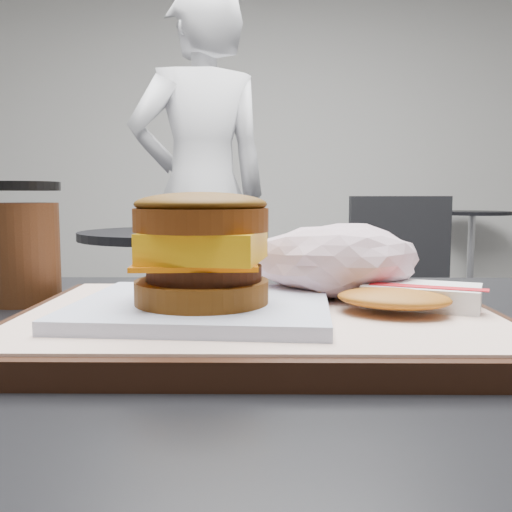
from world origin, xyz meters
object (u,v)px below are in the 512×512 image
object	(u,v)px
serving_tray	(259,322)
neighbor_table	(175,284)
patron	(202,193)
breakfast_sandwich	(203,263)
hash_brown	(410,297)
coffee_cup	(23,247)
neighbor_chair	(367,293)
crumpled_wrapper	(337,260)

from	to	relation	value
serving_tray	neighbor_table	xyz separation A→B (m)	(-0.32, 1.67, -0.23)
patron	serving_tray	bearing A→B (deg)	74.18
breakfast_sandwich	neighbor_table	world-z (taller)	breakfast_sandwich
hash_brown	neighbor_table	bearing A→B (deg)	104.87
breakfast_sandwich	neighbor_table	size ratio (longest dim) A/B	0.27
hash_brown	neighbor_table	xyz separation A→B (m)	(-0.44, 1.67, -0.25)
serving_tray	breakfast_sandwich	world-z (taller)	breakfast_sandwich
coffee_cup	patron	xyz separation A→B (m)	(-0.03, 2.00, 0.06)
serving_tray	hash_brown	xyz separation A→B (m)	(0.12, -0.00, 0.02)
neighbor_chair	patron	xyz separation A→B (m)	(-0.67, 0.41, 0.38)
hash_brown	patron	world-z (taller)	patron
patron	hash_brown	bearing A→B (deg)	77.29
breakfast_sandwich	neighbor_chair	world-z (taller)	breakfast_sandwich
serving_tray	crumpled_wrapper	bearing A→B (deg)	42.26
breakfast_sandwich	coffee_cup	world-z (taller)	coffee_cup
breakfast_sandwich	neighbor_chair	distance (m)	1.82
serving_tray	neighbor_chair	world-z (taller)	neighbor_chair
coffee_cup	neighbor_table	bearing A→B (deg)	93.10
crumpled_wrapper	coffee_cup	world-z (taller)	coffee_cup
breakfast_sandwich	coffee_cup	size ratio (longest dim) A/B	1.63
serving_tray	coffee_cup	distance (m)	0.28
hash_brown	neighbor_table	world-z (taller)	hash_brown
serving_tray	coffee_cup	xyz separation A→B (m)	(-0.24, 0.13, 0.05)
hash_brown	neighbor_chair	xyz separation A→B (m)	(0.29, 1.72, -0.29)
breakfast_sandwich	hash_brown	world-z (taller)	breakfast_sandwich
neighbor_chair	patron	distance (m)	0.88
hash_brown	serving_tray	bearing A→B (deg)	179.47
breakfast_sandwich	coffee_cup	bearing A→B (deg)	142.83
neighbor_table	serving_tray	bearing A→B (deg)	-78.99
breakfast_sandwich	coffee_cup	xyz separation A→B (m)	(-0.20, 0.15, -0.00)
coffee_cup	breakfast_sandwich	bearing A→B (deg)	-37.17
crumpled_wrapper	hash_brown	bearing A→B (deg)	-52.62
serving_tray	neighbor_chair	size ratio (longest dim) A/B	0.43
coffee_cup	neighbor_chair	size ratio (longest dim) A/B	0.14
breakfast_sandwich	neighbor_chair	bearing A→B (deg)	75.55
neighbor_chair	patron	bearing A→B (deg)	148.59
breakfast_sandwich	neighbor_chair	size ratio (longest dim) A/B	0.23
crumpled_wrapper	neighbor_chair	distance (m)	1.72
hash_brown	crumpled_wrapper	xyz separation A→B (m)	(-0.05, 0.06, 0.02)
breakfast_sandwich	patron	size ratio (longest dim) A/B	0.11
serving_tray	hash_brown	world-z (taller)	hash_brown
breakfast_sandwich	serving_tray	bearing A→B (deg)	27.41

